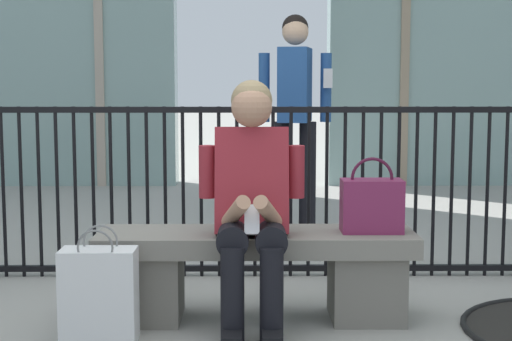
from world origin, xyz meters
TOP-DOWN VIEW (x-y plane):
  - ground_plane at (0.00, 0.00)m, footprint 60.00×60.00m
  - stone_bench at (0.00, 0.00)m, footprint 1.60×0.44m
  - seated_person_with_phone at (-0.02, -0.13)m, footprint 0.52×0.66m
  - handbag_on_bench at (0.58, -0.01)m, footprint 0.30×0.17m
  - shopping_bag at (-0.73, -0.35)m, footprint 0.35×0.18m
  - bystander_at_railing at (0.31, 2.07)m, footprint 0.55×0.41m
  - plaza_railing at (-0.00, 0.88)m, footprint 8.42×0.04m

SIDE VIEW (x-z plane):
  - ground_plane at x=0.00m, z-range 0.00..0.00m
  - shopping_bag at x=-0.73m, z-range -0.05..0.49m
  - stone_bench at x=0.00m, z-range 0.05..0.50m
  - plaza_railing at x=0.00m, z-range 0.01..1.06m
  - handbag_on_bench at x=0.58m, z-range 0.40..0.78m
  - seated_person_with_phone at x=-0.02m, z-range 0.04..1.26m
  - bystander_at_railing at x=0.31m, z-range 0.15..1.86m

